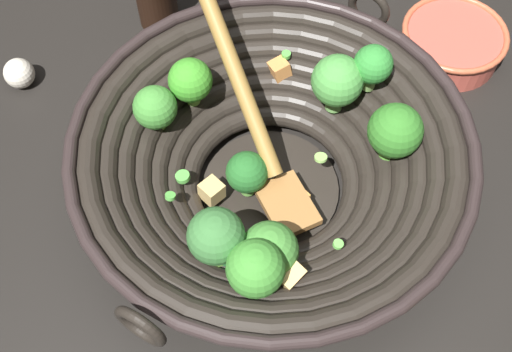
# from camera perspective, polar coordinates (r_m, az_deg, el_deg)

# --- Properties ---
(ground_plane) EXTENTS (4.00, 4.00, 0.00)m
(ground_plane) POSITION_cam_1_polar(r_m,az_deg,el_deg) (0.74, 1.30, -1.41)
(ground_plane) COLOR black
(wok) EXTENTS (0.46, 0.43, 0.20)m
(wok) POSITION_cam_1_polar(r_m,az_deg,el_deg) (0.68, 1.43, 1.45)
(wok) COLOR black
(wok) RESTS_ON ground
(prep_bowl) EXTENTS (0.14, 0.14, 0.05)m
(prep_bowl) POSITION_cam_1_polar(r_m,az_deg,el_deg) (0.88, 17.32, 11.49)
(prep_bowl) COLOR #D15647
(prep_bowl) RESTS_ON ground
(garlic_bulb) EXTENTS (0.04, 0.04, 0.04)m
(garlic_bulb) POSITION_cam_1_polar(r_m,az_deg,el_deg) (0.87, -20.63, 8.69)
(garlic_bulb) COLOR silver
(garlic_bulb) RESTS_ON ground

